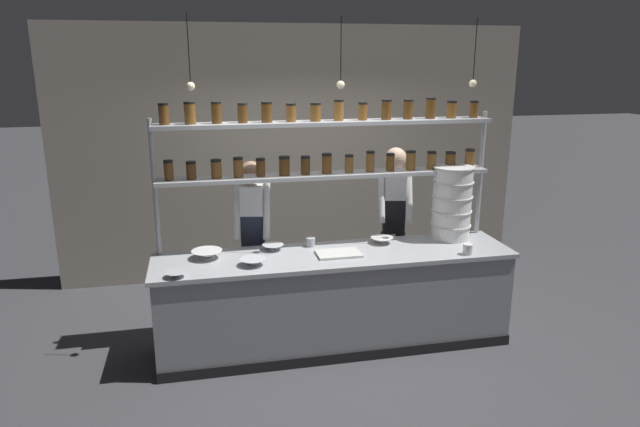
% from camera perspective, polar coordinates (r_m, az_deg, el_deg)
% --- Properties ---
extents(ground_plane, '(40.00, 40.00, 0.00)m').
position_cam_1_polar(ground_plane, '(5.65, 1.46, -12.87)').
color(ground_plane, '#3D3D42').
extents(back_wall, '(5.73, 0.12, 3.05)m').
position_cam_1_polar(back_wall, '(7.06, -2.38, 6.01)').
color(back_wall, '#9E9384').
rests_on(back_wall, ground_plane).
extents(prep_counter, '(3.33, 0.76, 0.92)m').
position_cam_1_polar(prep_counter, '(5.44, 1.50, -8.60)').
color(prep_counter, gray).
rests_on(prep_counter, ground_plane).
extents(spice_shelf_unit, '(3.21, 0.28, 2.30)m').
position_cam_1_polar(spice_shelf_unit, '(5.36, 0.73, 6.27)').
color(spice_shelf_unit, '#ADAFB5').
rests_on(spice_shelf_unit, ground_plane).
extents(chef_left, '(0.40, 0.33, 1.71)m').
position_cam_1_polar(chef_left, '(5.68, -6.72, -1.94)').
color(chef_left, black).
rests_on(chef_left, ground_plane).
extents(chef_center, '(0.40, 0.33, 1.77)m').
position_cam_1_polar(chef_center, '(6.13, 7.39, -0.26)').
color(chef_center, black).
rests_on(chef_center, ground_plane).
extents(container_stack, '(0.40, 0.40, 0.73)m').
position_cam_1_polar(container_stack, '(5.77, 13.05, 1.06)').
color(container_stack, white).
rests_on(container_stack, prep_counter).
extents(cutting_board, '(0.40, 0.26, 0.02)m').
position_cam_1_polar(cutting_board, '(5.23, 1.86, -4.04)').
color(cutting_board, silver).
rests_on(cutting_board, prep_counter).
extents(prep_bowl_near_left, '(0.18, 0.18, 0.05)m').
position_cam_1_polar(prep_bowl_near_left, '(4.86, -14.21, -5.95)').
color(prep_bowl_near_left, '#B2B7BC').
rests_on(prep_bowl_near_left, prep_counter).
extents(prep_bowl_center_front, '(0.23, 0.23, 0.06)m').
position_cam_1_polar(prep_bowl_center_front, '(5.00, -6.71, -4.85)').
color(prep_bowl_center_front, silver).
rests_on(prep_bowl_center_front, prep_counter).
extents(prep_bowl_center_back, '(0.20, 0.20, 0.06)m').
position_cam_1_polar(prep_bowl_center_back, '(5.38, -4.73, -3.39)').
color(prep_bowl_center_back, silver).
rests_on(prep_bowl_center_back, prep_counter).
extents(prep_bowl_near_right, '(0.22, 0.22, 0.06)m').
position_cam_1_polar(prep_bowl_near_right, '(5.58, 6.21, -2.68)').
color(prep_bowl_near_right, silver).
rests_on(prep_bowl_near_right, prep_counter).
extents(prep_bowl_far_left, '(0.28, 0.28, 0.08)m').
position_cam_1_polar(prep_bowl_far_left, '(5.23, -11.23, -4.05)').
color(prep_bowl_far_left, white).
rests_on(prep_bowl_far_left, prep_counter).
extents(serving_cup_front, '(0.09, 0.09, 0.10)m').
position_cam_1_polar(serving_cup_front, '(5.40, 14.55, -3.48)').
color(serving_cup_front, silver).
rests_on(serving_cup_front, prep_counter).
extents(serving_cup_by_board, '(0.09, 0.09, 0.09)m').
position_cam_1_polar(serving_cup_by_board, '(5.46, -0.97, -2.87)').
color(serving_cup_by_board, '#B2B7BC').
rests_on(serving_cup_by_board, prep_counter).
extents(pendant_light_row, '(2.55, 0.07, 0.60)m').
position_cam_1_polar(pendant_light_row, '(4.99, 1.98, 13.04)').
color(pendant_light_row, black).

